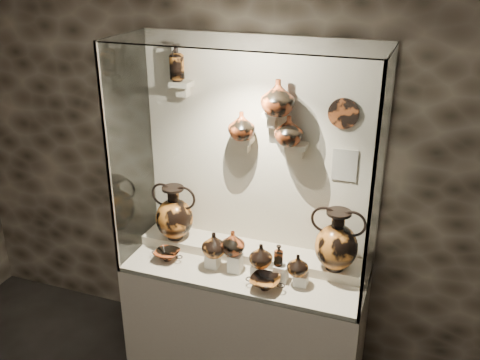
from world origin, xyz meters
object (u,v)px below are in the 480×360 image
jug_a (214,244)px  kylix_right (265,282)px  jug_e (298,265)px  lekythos_tall (177,61)px  amphora_right (337,240)px  jug_b (233,243)px  ovoid_vase_a (242,125)px  jug_c (261,255)px  ovoid_vase_c (289,130)px  kylix_left (167,254)px  amphora_left (174,212)px  ovoid_vase_b (278,97)px  lekythos_small (279,254)px

jug_a → kylix_right: bearing=-35.5°
jug_e → lekythos_tall: lekythos_tall is taller
jug_e → amphora_right: bearing=41.6°
jug_b → jug_a: bearing=-154.0°
ovoid_vase_a → jug_c: bearing=-71.5°
amphora_right → jug_c: size_ratio=2.62×
jug_b → ovoid_vase_a: ovoid_vase_a is taller
jug_a → jug_e: bearing=-19.7°
lekythos_tall → ovoid_vase_c: (0.81, -0.04, -0.39)m
jug_a → jug_b: size_ratio=1.03×
kylix_left → lekythos_tall: bearing=102.4°
jug_b → kylix_left: bearing=-158.9°
lekythos_tall → ovoid_vase_c: size_ratio=1.42×
amphora_left → amphora_right: 1.21m
kylix_left → ovoid_vase_a: bearing=41.3°
jug_a → amphora_left: bearing=135.0°
kylix_left → ovoid_vase_c: size_ratio=1.18×
kylix_left → ovoid_vase_c: 1.26m
ovoid_vase_b → kylix_right: bearing=-91.4°
ovoid_vase_a → ovoid_vase_b: size_ratio=0.83×
jug_a → jug_b: bearing=-9.9°
jug_c → lekythos_small: bearing=12.7°
lekythos_small → lekythos_tall: size_ratio=0.61×
jug_c → ovoid_vase_c: (0.09, 0.26, 0.81)m
amphora_left → jug_a: (0.39, -0.19, -0.09)m
ovoid_vase_b → jug_e: bearing=-55.4°
amphora_left → jug_a: size_ratio=2.34×
kylix_left → ovoid_vase_a: size_ratio=1.21×
amphora_right → jug_b: bearing=174.6°
kylix_right → jug_a: bearing=160.2°
jug_c → ovoid_vase_c: ovoid_vase_c is taller
lekythos_small → ovoid_vase_c: (-0.03, 0.25, 0.78)m
lekythos_small → kylix_left: lekythos_small is taller
jug_a → jug_e: jug_a is taller
ovoid_vase_a → kylix_right: bearing=-74.6°
jug_a → lekythos_small: lekythos_small is taller
amphora_left → ovoid_vase_c: 1.09m
lekythos_tall → ovoid_vase_b: lekythos_tall is taller
lekythos_tall → kylix_left: bearing=-92.3°
amphora_left → ovoid_vase_a: size_ratio=2.21×
jug_a → ovoid_vase_c: 0.94m
lekythos_small → kylix_right: lekythos_small is taller
kylix_right → lekythos_tall: bearing=148.1°
lekythos_small → kylix_right: 0.20m
kylix_left → kylix_right: bearing=2.9°
lekythos_small → kylix_left: 0.84m
lekythos_small → jug_b: bearing=-167.3°
jug_b → lekythos_tall: lekythos_tall is taller
jug_a → ovoid_vase_b: 1.10m
amphora_right → kylix_right: 0.55m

